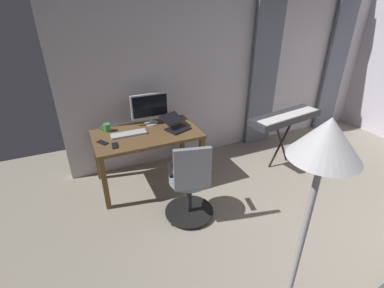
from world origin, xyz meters
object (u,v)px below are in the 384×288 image
object	(u,v)px
office_chair	(190,186)
desk	(147,139)
laptop	(176,125)
cell_phone_by_monitor	(115,146)
computer_keyboard	(129,134)
mug_tea	(107,128)
cell_phone_face_up	(102,143)
piano_keyboard	(285,118)
floor_lamp	(314,190)
computer_monitor	(150,107)

from	to	relation	value
office_chair	desk	bearing A→B (deg)	116.57
office_chair	laptop	xyz separation A→B (m)	(-0.17, -0.86, 0.33)
laptop	cell_phone_by_monitor	size ratio (longest dim) A/B	2.77
office_chair	computer_keyboard	world-z (taller)	office_chair
cell_phone_by_monitor	mug_tea	distance (m)	0.44
cell_phone_face_up	piano_keyboard	size ratio (longest dim) A/B	0.12
computer_keyboard	floor_lamp	bearing A→B (deg)	97.31
office_chair	computer_keyboard	size ratio (longest dim) A/B	2.24
mug_tea	piano_keyboard	size ratio (longest dim) A/B	0.11
office_chair	cell_phone_by_monitor	xyz separation A→B (m)	(0.63, -0.70, 0.29)
computer_monitor	cell_phone_face_up	xyz separation A→B (m)	(0.69, 0.32, -0.23)
computer_monitor	cell_phone_by_monitor	bearing A→B (deg)	38.56
floor_lamp	cell_phone_face_up	bearing A→B (deg)	-74.80
laptop	floor_lamp	world-z (taller)	floor_lamp
desk	office_chair	size ratio (longest dim) A/B	1.34
mug_tea	floor_lamp	world-z (taller)	floor_lamp
floor_lamp	computer_monitor	bearing A→B (deg)	-90.69
office_chair	laptop	distance (m)	0.93
laptop	desk	bearing A→B (deg)	-26.43
computer_monitor	piano_keyboard	world-z (taller)	computer_monitor
computer_monitor	piano_keyboard	xyz separation A→B (m)	(-1.75, 0.62, -0.22)
laptop	cell_phone_face_up	world-z (taller)	laptop
desk	floor_lamp	world-z (taller)	floor_lamp
laptop	computer_monitor	bearing A→B (deg)	-72.02
laptop	cell_phone_by_monitor	xyz separation A→B (m)	(0.81, 0.16, -0.05)
computer_keyboard	mug_tea	world-z (taller)	mug_tea
office_chair	laptop	size ratio (longest dim) A/B	2.44
computer_monitor	cell_phone_face_up	size ratio (longest dim) A/B	3.49
cell_phone_by_monitor	floor_lamp	world-z (taller)	floor_lamp
cell_phone_face_up	mug_tea	xyz separation A→B (m)	(-0.10, -0.31, 0.05)
floor_lamp	computer_keyboard	bearing A→B (deg)	-82.69
desk	cell_phone_face_up	world-z (taller)	cell_phone_face_up
computer_monitor	cell_phone_by_monitor	size ratio (longest dim) A/B	3.49
desk	floor_lamp	bearing A→B (deg)	92.52
floor_lamp	piano_keyboard	bearing A→B (deg)	-130.35
office_chair	mug_tea	world-z (taller)	office_chair
desk	cell_phone_by_monitor	xyz separation A→B (m)	(0.43, 0.19, 0.10)
mug_tea	computer_monitor	bearing A→B (deg)	-178.80
cell_phone_face_up	mug_tea	size ratio (longest dim) A/B	1.10
office_chair	cell_phone_face_up	world-z (taller)	office_chair
desk	piano_keyboard	world-z (taller)	piano_keyboard
cell_phone_by_monitor	cell_phone_face_up	bearing A→B (deg)	-42.47
mug_tea	office_chair	bearing A→B (deg)	119.63
cell_phone_by_monitor	piano_keyboard	world-z (taller)	piano_keyboard
cell_phone_by_monitor	office_chair	bearing A→B (deg)	137.97
office_chair	computer_monitor	size ratio (longest dim) A/B	1.94
cell_phone_face_up	piano_keyboard	world-z (taller)	piano_keyboard
cell_phone_by_monitor	piano_keyboard	xyz separation A→B (m)	(-2.32, 0.17, 0.01)
mug_tea	desk	bearing A→B (deg)	150.64
desk	computer_keyboard	xyz separation A→B (m)	(0.21, -0.03, 0.10)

